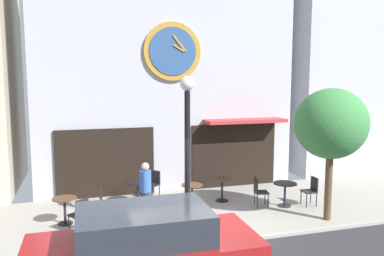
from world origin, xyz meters
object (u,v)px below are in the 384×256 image
cafe_chair_by_entrance (154,182)px  cafe_table_center_left (222,185)px  street_tree (331,124)px  cafe_chair_outer (311,189)px  cafe_chair_facing_street (259,190)px  cafe_table_rightmost (138,188)px  cafe_chair_left_end (80,213)px  cafe_chair_under_awning (97,202)px  cafe_table_near_door (192,192)px  pedestrian_blue (146,191)px  parked_car_red (144,250)px  cafe_table_leftmost (65,206)px  street_lamp (187,157)px  cafe_table_near_curb (285,190)px

cafe_chair_by_entrance → cafe_table_center_left: bearing=-26.6°
street_tree → cafe_chair_outer: (0.28, 1.21, -2.17)m
cafe_chair_outer → cafe_chair_facing_street: (-1.63, 0.37, 0.00)m
cafe_table_rightmost → cafe_chair_left_end: cafe_chair_left_end is taller
cafe_table_rightmost → cafe_chair_under_awning: bearing=-139.0°
cafe_chair_under_awning → cafe_chair_by_entrance: 2.52m
cafe_chair_outer → street_tree: bearing=-103.2°
cafe_table_rightmost → cafe_chair_outer: 5.45m
cafe_table_near_door → pedestrian_blue: pedestrian_blue is taller
parked_car_red → cafe_chair_outer: bearing=30.0°
cafe_table_leftmost → parked_car_red: parked_car_red is taller
street_tree → pedestrian_blue: bearing=165.4°
cafe_table_rightmost → cafe_chair_facing_street: bearing=-20.5°
cafe_table_center_left → cafe_chair_left_end: bearing=-162.5°
cafe_chair_outer → street_lamp: bearing=-164.2°
cafe_chair_under_awning → cafe_chair_left_end: 0.91m
cafe_table_near_door → cafe_chair_outer: bearing=-12.3°
cafe_chair_left_end → parked_car_red: parked_car_red is taller
cafe_table_rightmost → parked_car_red: size_ratio=0.17×
street_lamp → street_tree: size_ratio=1.09×
cafe_chair_outer → cafe_chair_by_entrance: (-4.57, 2.21, 0.00)m
cafe_table_near_curb → cafe_chair_under_awning: (-5.64, 0.42, -0.00)m
cafe_chair_outer → parked_car_red: bearing=-150.0°
cafe_table_near_door → street_lamp: bearing=-109.7°
cafe_chair_left_end → parked_car_red: bearing=-70.4°
street_tree → pedestrian_blue: size_ratio=2.21×
cafe_table_near_curb → cafe_table_near_door: bearing=167.2°
cafe_table_center_left → street_tree: bearing=-47.0°
parked_car_red → cafe_chair_under_awning: bearing=99.4°
cafe_chair_by_entrance → pedestrian_blue: 2.27m
cafe_table_near_door → cafe_chair_under_awning: (-2.82, -0.22, 0.03)m
cafe_chair_under_awning → parked_car_red: size_ratio=0.21×
cafe_chair_under_awning → street_lamp: bearing=-41.0°
cafe_table_near_curb → cafe_chair_facing_street: bearing=164.8°
street_lamp → cafe_chair_facing_street: bearing=30.3°
cafe_chair_under_awning → pedestrian_blue: bearing=-21.7°
cafe_chair_by_entrance → pedestrian_blue: bearing=-106.6°
cafe_table_near_door → parked_car_red: size_ratio=0.17×
cafe_chair_facing_street → cafe_chair_left_end: size_ratio=1.00×
street_lamp → cafe_table_center_left: bearing=52.6°
cafe_chair_facing_street → cafe_chair_left_end: (-5.33, -0.57, 0.00)m
cafe_table_near_door → cafe_chair_left_end: size_ratio=0.83×
cafe_chair_under_awning → cafe_chair_facing_street: bearing=-2.4°
cafe_table_leftmost → cafe_table_rightmost: size_ratio=1.00×
street_lamp → cafe_table_leftmost: street_lamp is taller
pedestrian_blue → cafe_chair_by_entrance: bearing=73.4°
street_lamp → cafe_chair_outer: (4.39, 1.24, -1.51)m
cafe_table_near_curb → pedestrian_blue: bearing=-178.8°
street_tree → cafe_chair_outer: bearing=76.8°
street_tree → cafe_table_leftmost: bearing=166.1°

